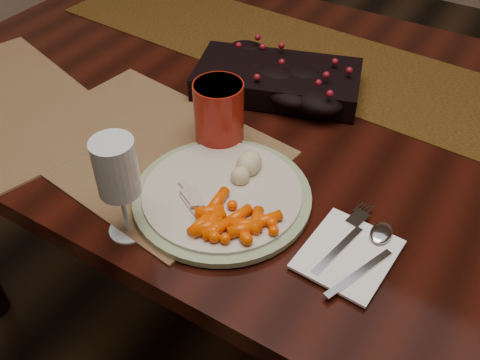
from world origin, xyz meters
The scene contains 14 objects.
floor centered at (0.00, 0.00, 0.00)m, with size 5.00×5.00×0.00m, color black.
dining_table centered at (0.00, 0.00, 0.38)m, with size 1.80×1.00×0.75m, color black.
table_runner centered at (-0.05, 0.19, 0.75)m, with size 1.50×0.31×0.00m, color #54370B.
centerpiece centered at (-0.14, 0.03, 0.79)m, with size 0.33×0.17×0.07m, color black, non-canonical shape.
placemat_main centered at (-0.25, -0.26, 0.75)m, with size 0.46×0.34×0.00m, color brown.
dinner_plate centered at (-0.06, -0.30, 0.76)m, with size 0.29×0.29×0.02m, color beige.
baby_carrots centered at (-0.01, -0.36, 0.78)m, with size 0.12×0.09×0.02m, color #FF4D00, non-canonical shape.
mashed_potatoes centered at (-0.04, -0.25, 0.79)m, with size 0.08×0.07×0.04m, color #E8DD8E, non-canonical shape.
turkey_shreds centered at (-0.09, -0.35, 0.78)m, with size 0.07×0.06×0.02m, color #BFB2AA, non-canonical shape.
napkin centered at (0.17, -0.31, 0.76)m, with size 0.12×0.14×0.00m, color white.
fork centered at (0.15, -0.29, 0.76)m, with size 0.02×0.15×0.00m, color silver, non-canonical shape.
spoon centered at (0.20, -0.31, 0.76)m, with size 0.03×0.16×0.00m, color #A09DB9, non-canonical shape.
red_cup centered at (-0.14, -0.18, 0.82)m, with size 0.09×0.09×0.12m, color maroon.
wine_glass centered at (-0.14, -0.44, 0.84)m, with size 0.06×0.06×0.17m, color silver, non-canonical shape.
Camera 1 is at (0.30, -0.83, 1.37)m, focal length 40.00 mm.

